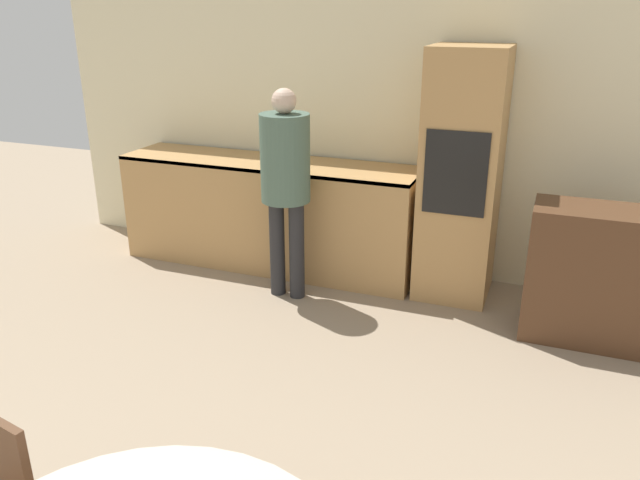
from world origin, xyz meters
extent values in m
cube|color=beige|center=(0.00, 5.24, 1.30)|extent=(6.61, 0.05, 2.60)
cube|color=tan|center=(-1.18, 4.89, 0.46)|extent=(2.55, 0.60, 0.92)
cube|color=black|center=(-1.18, 4.89, 0.91)|extent=(2.55, 0.60, 0.03)
cube|color=tan|center=(0.41, 4.90, 0.94)|extent=(0.55, 0.58, 1.88)
cube|color=black|center=(0.41, 4.61, 1.03)|extent=(0.44, 0.01, 0.60)
cube|color=#51331E|center=(1.47, 4.49, 0.46)|extent=(1.04, 0.45, 0.92)
cylinder|color=#262628|center=(-0.87, 4.37, 0.39)|extent=(0.12, 0.12, 0.77)
cylinder|color=#262628|center=(-0.71, 4.37, 0.39)|extent=(0.12, 0.12, 0.77)
cylinder|color=#4C6656|center=(-0.79, 4.37, 1.09)|extent=(0.36, 0.36, 0.64)
sphere|color=beige|center=(-0.79, 4.37, 1.50)|extent=(0.18, 0.18, 0.18)
camera|label=1|loc=(1.06, 0.33, 2.14)|focal=35.00mm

